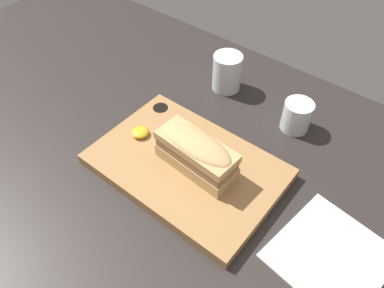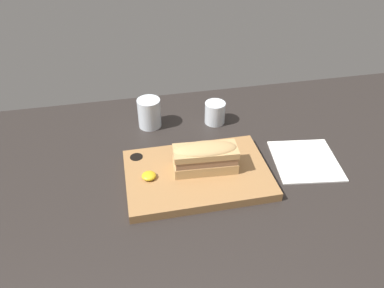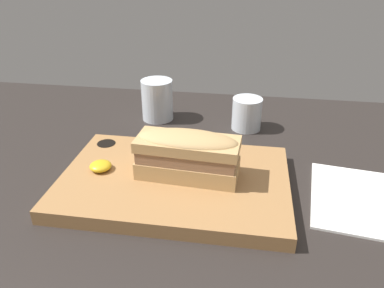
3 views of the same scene
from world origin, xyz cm
name	(u,v)px [view 3 (image 3 of 3)]	position (x,y,z in cm)	size (l,w,h in cm)	color
dining_table	(230,219)	(0.00, 0.00, 1.00)	(196.64, 99.78, 2.00)	#282321
serving_board	(174,181)	(-9.44, 5.46, 3.18)	(36.27, 24.36, 2.41)	#9E7042
sandwich	(188,153)	(-7.26, 5.82, 8.45)	(16.35, 7.49, 7.62)	tan
mustard_dollop	(101,166)	(-21.68, 5.26, 5.07)	(3.56, 3.56, 1.43)	gold
water_glass	(157,102)	(-18.49, 31.95, 5.92)	(6.97, 6.97, 9.01)	silver
wine_glass	(247,114)	(1.47, 29.79, 5.23)	(6.28, 6.28, 6.81)	silver
napkin	(368,201)	(20.90, 6.17, 2.20)	(19.20, 20.07, 0.40)	white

